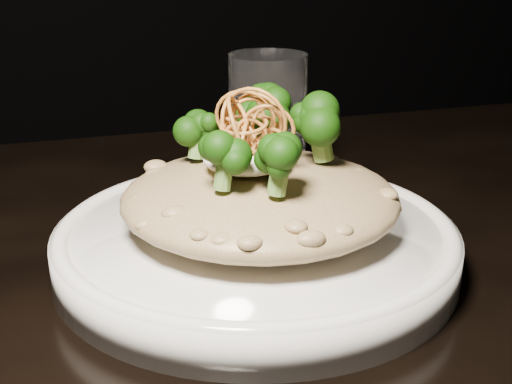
{
  "coord_description": "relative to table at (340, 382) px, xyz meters",
  "views": [
    {
      "loc": [
        -0.18,
        -0.39,
        0.97
      ],
      "look_at": [
        -0.05,
        0.04,
        0.81
      ],
      "focal_mm": 50.0,
      "sensor_mm": 36.0,
      "label": 1
    }
  ],
  "objects": [
    {
      "name": "table",
      "position": [
        0.0,
        0.0,
        0.0
      ],
      "size": [
        1.1,
        0.8,
        0.75
      ],
      "color": "black",
      "rests_on": "ground"
    },
    {
      "name": "plate",
      "position": [
        -0.05,
        0.04,
        0.1
      ],
      "size": [
        0.28,
        0.28,
        0.03
      ],
      "primitive_type": "cylinder",
      "color": "silver",
      "rests_on": "table"
    },
    {
      "name": "risotto",
      "position": [
        -0.05,
        0.04,
        0.13
      ],
      "size": [
        0.19,
        0.19,
        0.04
      ],
      "primitive_type": "ellipsoid",
      "color": "brown",
      "rests_on": "plate"
    },
    {
      "name": "broccoli",
      "position": [
        -0.05,
        0.04,
        0.17
      ],
      "size": [
        0.11,
        0.11,
        0.04
      ],
      "primitive_type": null,
      "color": "black",
      "rests_on": "risotto"
    },
    {
      "name": "cheese",
      "position": [
        -0.06,
        0.04,
        0.16
      ],
      "size": [
        0.06,
        0.06,
        0.02
      ],
      "primitive_type": "ellipsoid",
      "color": "white",
      "rests_on": "risotto"
    },
    {
      "name": "shallots",
      "position": [
        -0.05,
        0.04,
        0.19
      ],
      "size": [
        0.05,
        0.05,
        0.03
      ],
      "primitive_type": null,
      "color": "#92571E",
      "rests_on": "cheese"
    },
    {
      "name": "drinking_glass",
      "position": [
        0.01,
        0.19,
        0.14
      ],
      "size": [
        0.08,
        0.08,
        0.12
      ],
      "primitive_type": "cylinder",
      "rotation": [
        0.0,
        0.0,
        -0.13
      ],
      "color": "silver",
      "rests_on": "table"
    }
  ]
}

